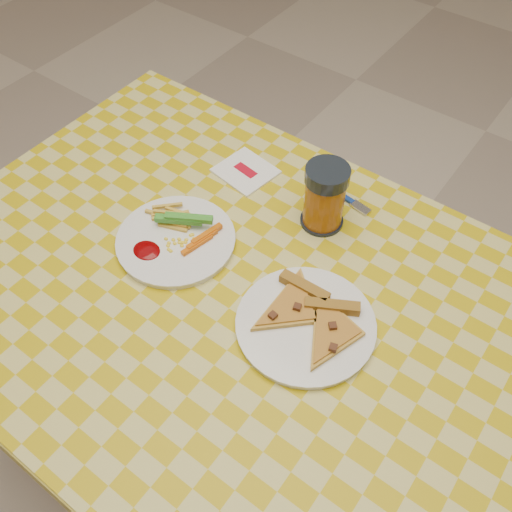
{
  "coord_description": "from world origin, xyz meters",
  "views": [
    {
      "loc": [
        0.38,
        -0.47,
        1.62
      ],
      "look_at": [
        -0.02,
        0.08,
        0.78
      ],
      "focal_mm": 40.0,
      "sensor_mm": 36.0,
      "label": 1
    }
  ],
  "objects_px": {
    "plate_right": "(305,325)",
    "drink_glass": "(325,197)",
    "plate_left": "(176,241)",
    "table": "(241,317)"
  },
  "relations": [
    {
      "from": "table",
      "to": "plate_left",
      "type": "bearing_deg",
      "value": 171.9
    },
    {
      "from": "drink_glass",
      "to": "plate_left",
      "type": "bearing_deg",
      "value": -132.35
    },
    {
      "from": "plate_left",
      "to": "plate_right",
      "type": "height_order",
      "value": "same"
    },
    {
      "from": "table",
      "to": "plate_right",
      "type": "height_order",
      "value": "plate_right"
    },
    {
      "from": "plate_right",
      "to": "drink_glass",
      "type": "xyz_separation_m",
      "value": [
        -0.11,
        0.23,
        0.06
      ]
    },
    {
      "from": "drink_glass",
      "to": "plate_right",
      "type": "bearing_deg",
      "value": -64.06
    },
    {
      "from": "plate_left",
      "to": "plate_right",
      "type": "bearing_deg",
      "value": -2.12
    },
    {
      "from": "table",
      "to": "drink_glass",
      "type": "height_order",
      "value": "drink_glass"
    },
    {
      "from": "plate_right",
      "to": "drink_glass",
      "type": "height_order",
      "value": "drink_glass"
    },
    {
      "from": "plate_right",
      "to": "table",
      "type": "bearing_deg",
      "value": -173.99
    }
  ]
}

